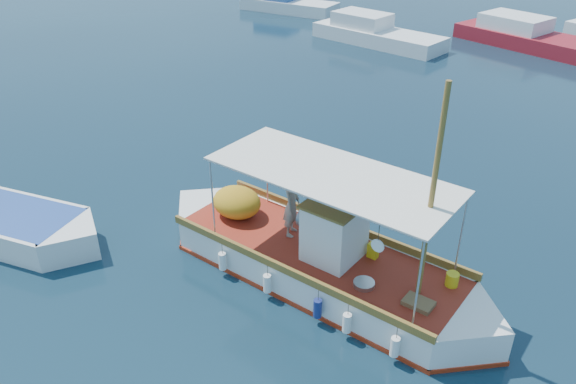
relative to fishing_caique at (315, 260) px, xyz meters
The scene contains 5 objects.
ground 0.81m from the fishing_caique, 93.65° to the left, with size 160.00×160.00×0.00m, color black.
fishing_caique is the anchor object (origin of this frame).
bg_boat_nw 22.20m from the fishing_caique, 113.21° to the left, with size 8.12×3.49×1.80m.
bg_boat_n 24.60m from the fishing_caique, 92.64° to the left, with size 9.24×5.19×1.80m.
bg_boat_far_w 30.35m from the fishing_caique, 125.98° to the left, with size 7.11×2.80×1.80m.
Camera 1 is at (5.70, -10.00, 8.59)m, focal length 35.00 mm.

